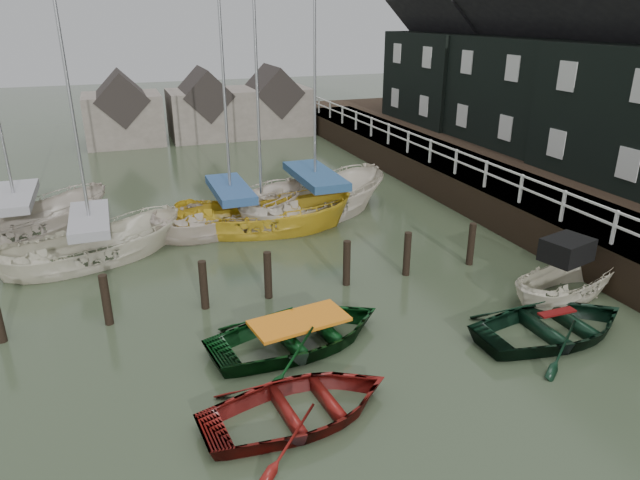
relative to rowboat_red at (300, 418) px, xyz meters
name	(u,v)px	position (x,y,z in m)	size (l,w,h in m)	color
ground	(348,343)	(2.00, 2.27, 0.00)	(120.00, 120.00, 0.00)	#303924
pier	(457,177)	(11.48, 12.27, 0.71)	(3.04, 32.00, 2.70)	black
land_strip	(554,181)	(17.00, 12.27, 0.00)	(14.00, 38.00, 1.50)	black
quay_houses	(596,60)	(16.99, 10.93, 5.68)	(6.52, 28.14, 10.01)	black
mooring_pilings	(271,281)	(0.89, 5.27, 0.50)	(13.72, 0.22, 1.80)	black
far_sheds	(203,109)	(2.83, 28.27, 1.86)	(14.00, 4.08, 4.39)	#665B51
rowboat_red	(300,418)	(0.00, 0.00, 0.00)	(2.85, 3.99, 0.83)	#61110D
rowboat_green	(300,345)	(0.85, 2.58, 0.00)	(3.20, 4.49, 0.93)	black
rowboat_dkgreen	(553,336)	(6.94, 0.76, 0.00)	(3.06, 4.29, 0.89)	black
motorboat	(565,292)	(8.80, 2.44, 0.10)	(4.43, 2.57, 2.49)	beige
sailboat_a	(96,258)	(-3.84, 9.81, 0.06)	(6.40, 3.96, 10.29)	beige
sailboat_b	(232,225)	(1.05, 11.36, 0.07)	(6.78, 4.19, 12.39)	beige
sailboat_c	(263,229)	(2.05, 10.66, 0.01)	(6.99, 3.88, 10.44)	gold
sailboat_d	(315,214)	(4.42, 11.42, 0.06)	(7.72, 5.31, 12.35)	beige
sailboat_e	(22,236)	(-6.32, 12.89, 0.06)	(7.00, 4.96, 9.76)	#BDB0A1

